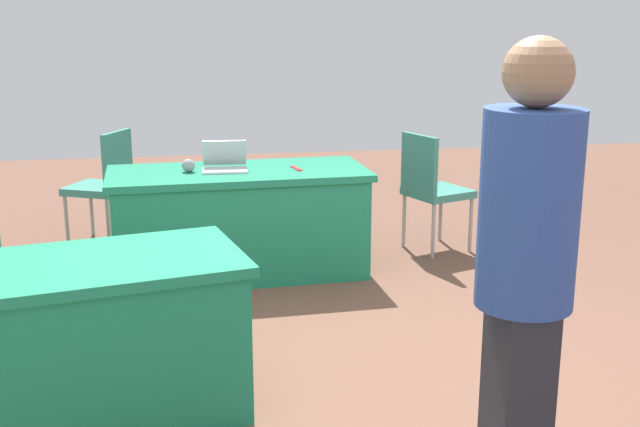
# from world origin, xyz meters

# --- Properties ---
(ground_plane) EXTENTS (14.40, 14.40, 0.00)m
(ground_plane) POSITION_xyz_m (0.00, 0.00, 0.00)
(ground_plane) COLOR brown
(table_foreground) EXTENTS (1.90, 0.91, 0.77)m
(table_foreground) POSITION_xyz_m (0.49, -2.08, 0.39)
(table_foreground) COLOR #1E7A56
(table_foreground) RESTS_ON ground
(table_mid_right) EXTENTS (1.89, 1.13, 0.77)m
(table_mid_right) POSITION_xyz_m (1.48, 0.01, 0.39)
(table_mid_right) COLOR #1E7A56
(table_mid_right) RESTS_ON ground
(chair_near_front) EXTENTS (0.58, 0.58, 0.95)m
(chair_near_front) POSITION_xyz_m (1.52, -3.01, 0.54)
(chair_near_front) COLOR #9E9993
(chair_near_front) RESTS_ON ground
(chair_tucked_left) EXTENTS (0.57, 0.57, 0.95)m
(chair_tucked_left) POSITION_xyz_m (-1.06, -2.39, 0.55)
(chair_tucked_left) COLOR #9E9993
(chair_tucked_left) RESTS_ON ground
(person_attendee_standing) EXTENTS (0.35, 0.35, 1.79)m
(person_attendee_standing) POSITION_xyz_m (-0.31, 1.05, 1.01)
(person_attendee_standing) COLOR #26262D
(person_attendee_standing) RESTS_ON ground
(laptop_silver) EXTENTS (0.33, 0.30, 0.21)m
(laptop_silver) POSITION_xyz_m (0.58, -2.09, 0.81)
(laptop_silver) COLOR silver
(laptop_silver) RESTS_ON table_foreground
(yarn_ball) EXTENTS (0.09, 0.09, 0.09)m
(yarn_ball) POSITION_xyz_m (0.84, -2.07, 0.82)
(yarn_ball) COLOR gray
(yarn_ball) RESTS_ON table_foreground
(scissors_red) EXTENTS (0.07, 0.18, 0.01)m
(scissors_red) POSITION_xyz_m (0.07, -2.06, 0.78)
(scissors_red) COLOR red
(scissors_red) RESTS_ON table_foreground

